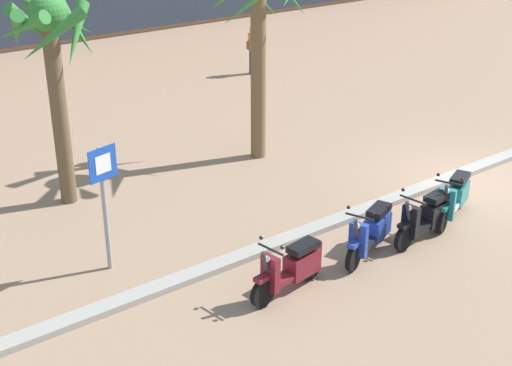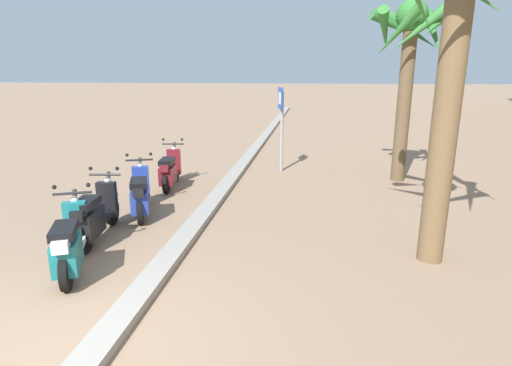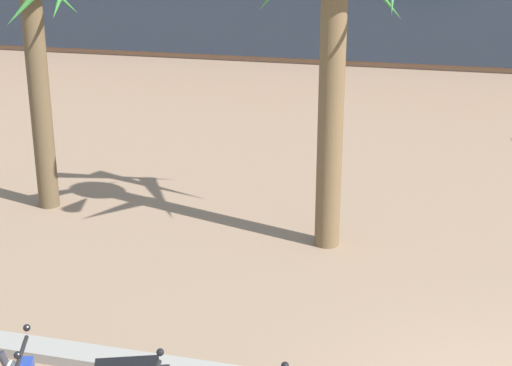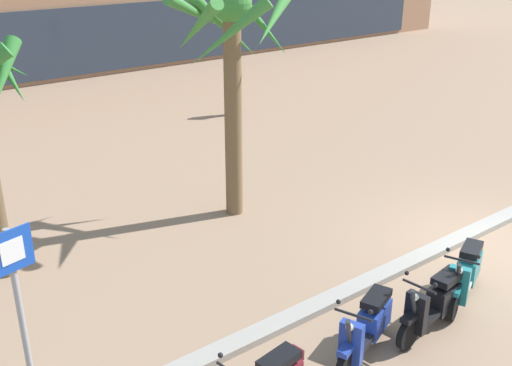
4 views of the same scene
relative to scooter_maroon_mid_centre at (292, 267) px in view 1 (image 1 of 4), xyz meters
name	(u,v)px [view 1 (image 1 of 4)]	position (x,y,z in m)	size (l,w,h in m)	color
ground_plane	(480,183)	(6.46, 0.82, -0.44)	(200.00, 200.00, 0.00)	#93755B
curb_strip	(461,174)	(6.46, 1.37, -0.38)	(60.00, 0.36, 0.12)	gray
scooter_maroon_mid_centre	(292,267)	(0.00, 0.00, 0.00)	(1.73, 0.60, 1.17)	black
scooter_blue_gap_after_mid	(371,231)	(2.06, 0.11, 0.01)	(1.75, 0.87, 1.17)	black
scooter_black_mid_front	(428,216)	(3.41, -0.13, 0.01)	(1.82, 0.61, 1.17)	black
scooter_teal_far_back	(454,197)	(4.55, 0.12, 0.01)	(1.73, 0.90, 1.17)	black
crossing_sign	(104,194)	(-2.20, 2.58, 1.06)	(0.59, 0.18, 2.40)	#939399
palm_tree_by_mall_entrance	(258,9)	(3.37, 5.38, 3.29)	(2.58, 2.66, 5.04)	brown
palm_tree_far_corner	(52,49)	(-1.60, 5.79, 2.96)	(2.13, 2.09, 4.53)	brown
pedestrian_by_palm_tree	(253,49)	(8.07, 11.80, 0.45)	(0.46, 0.34, 1.68)	#2D3351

